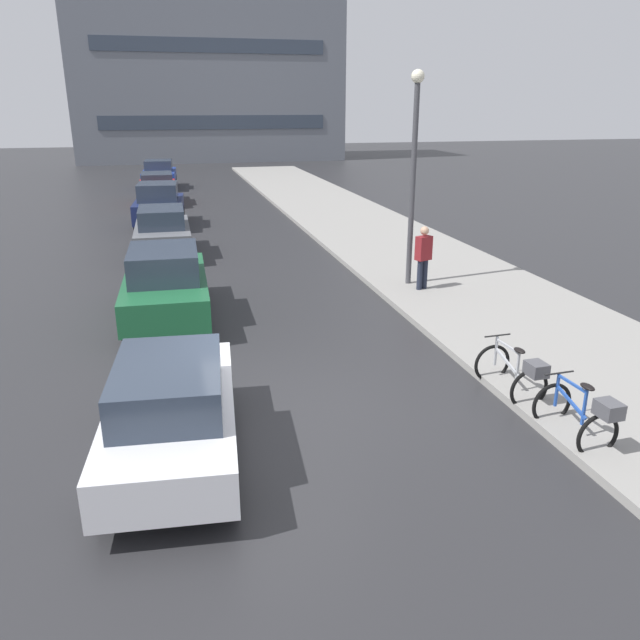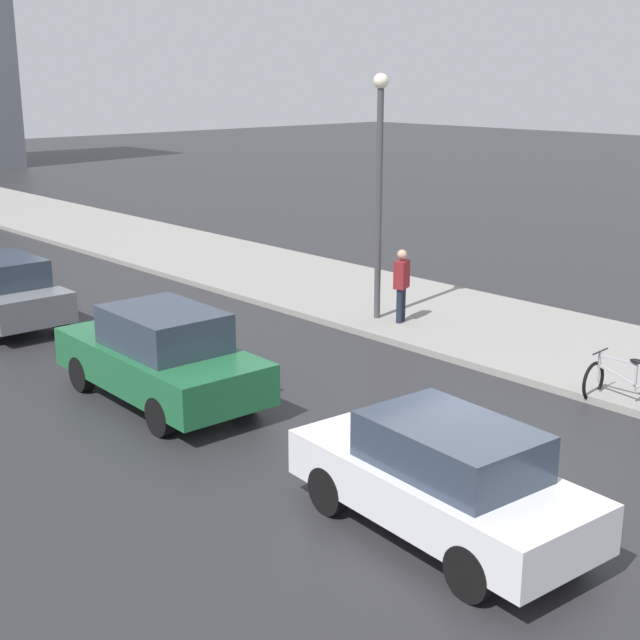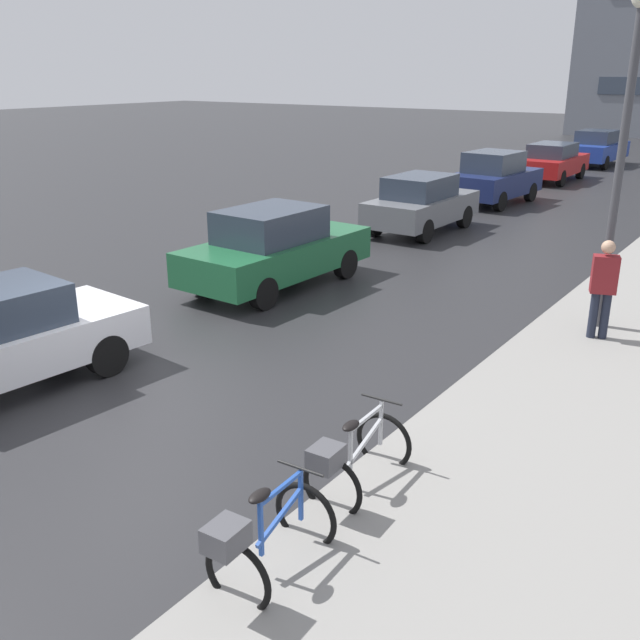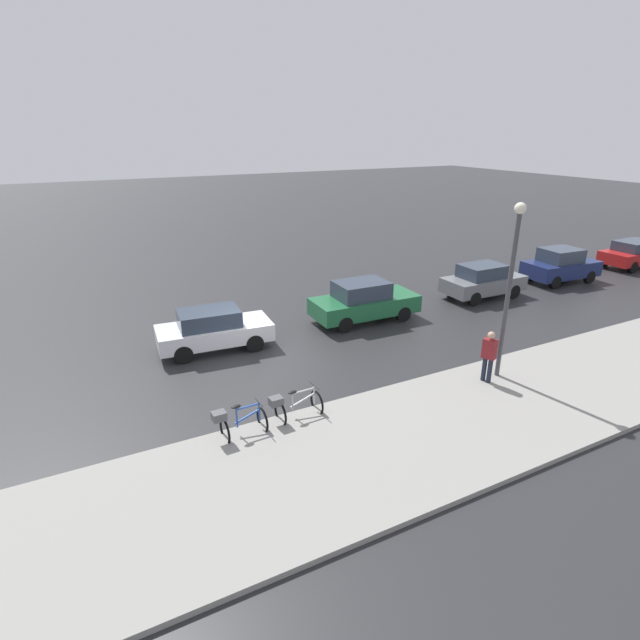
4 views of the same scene
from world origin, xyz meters
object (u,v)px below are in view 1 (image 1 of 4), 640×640
(car_blue, at_px, (159,174))
(car_white, at_px, (172,410))
(car_red, at_px, (158,188))
(car_grey, at_px, (163,231))
(car_green, at_px, (166,284))
(bicycle_second, at_px, (516,372))
(pedestrian, at_px, (423,256))
(car_navy, at_px, (159,205))
(bicycle_nearest, at_px, (582,415))
(streetlamp, at_px, (414,162))

(car_blue, bearing_deg, car_white, -89.99)
(car_red, height_order, car_blue, car_blue)
(car_grey, relative_size, car_blue, 0.95)
(car_white, bearing_deg, car_green, 89.88)
(car_white, relative_size, car_blue, 1.00)
(bicycle_second, bearing_deg, car_grey, 114.56)
(car_green, height_order, car_blue, car_green)
(bicycle_second, distance_m, pedestrian, 6.20)
(car_navy, height_order, pedestrian, pedestrian)
(car_red, bearing_deg, car_navy, -89.56)
(bicycle_nearest, height_order, car_blue, car_blue)
(car_red, relative_size, pedestrian, 2.34)
(car_green, relative_size, car_blue, 1.08)
(bicycle_nearest, xyz_separation_m, streetlamp, (0.64, 8.33, 2.84))
(car_white, distance_m, car_grey, 12.83)
(car_green, distance_m, car_red, 18.20)
(bicycle_nearest, distance_m, bicycle_second, 1.61)
(bicycle_second, distance_m, streetlamp, 7.34)
(car_red, distance_m, car_blue, 6.06)
(car_red, height_order, streetlamp, streetlamp)
(car_grey, relative_size, pedestrian, 2.19)
(car_white, xyz_separation_m, car_blue, (-0.00, 30.56, 0.04))
(bicycle_nearest, height_order, car_red, car_red)
(car_red, bearing_deg, car_grey, -89.39)
(car_navy, bearing_deg, car_green, -89.61)
(car_green, relative_size, pedestrian, 2.49)
(car_grey, bearing_deg, car_green, -89.96)
(streetlamp, bearing_deg, car_white, -131.12)
(car_white, height_order, streetlamp, streetlamp)
(car_green, xyz_separation_m, car_grey, (-0.00, 6.54, -0.03))
(car_grey, bearing_deg, car_navy, 90.82)
(car_green, xyz_separation_m, pedestrian, (6.49, 0.39, 0.18))
(bicycle_nearest, bearing_deg, car_red, 102.88)
(bicycle_second, bearing_deg, car_white, -174.20)
(car_green, relative_size, car_grey, 1.13)
(car_red, bearing_deg, streetlamp, -69.35)
(bicycle_nearest, relative_size, bicycle_second, 0.94)
(car_red, xyz_separation_m, pedestrian, (6.62, -17.81, 0.23))
(car_green, xyz_separation_m, car_blue, (-0.02, 24.26, -0.01))
(bicycle_second, relative_size, car_grey, 0.37)
(pedestrian, bearing_deg, bicycle_nearest, -95.76)
(bicycle_second, relative_size, car_navy, 0.37)
(bicycle_second, bearing_deg, bicycle_nearest, -86.02)
(car_green, distance_m, car_navy, 11.95)
(car_white, bearing_deg, car_navy, 90.21)
(car_white, bearing_deg, bicycle_second, 5.80)
(bicycle_nearest, xyz_separation_m, car_red, (-5.84, 25.53, 0.28))
(bicycle_nearest, relative_size, car_white, 0.33)
(bicycle_nearest, distance_m, pedestrian, 7.77)
(car_grey, height_order, car_navy, car_navy)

